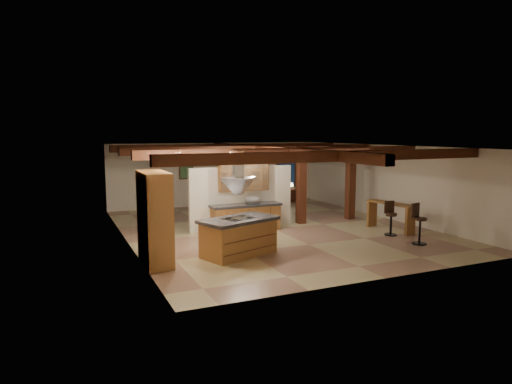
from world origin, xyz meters
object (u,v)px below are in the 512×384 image
sofa (268,196)px  bar_counter (390,212)px  dining_table (242,210)px  kitchen_island (239,236)px

sofa → bar_counter: bar_counter is taller
dining_table → bar_counter: size_ratio=0.99×
kitchen_island → bar_counter: size_ratio=1.24×
dining_table → bar_counter: (3.89, -4.10, 0.33)m
kitchen_island → sofa: kitchen_island is taller
kitchen_island → dining_table: (2.11, 4.97, -0.20)m
kitchen_island → sofa: bearing=59.8°
sofa → kitchen_island: bearing=40.0°
sofa → bar_counter: size_ratio=1.18×
dining_table → kitchen_island: bearing=-116.0°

